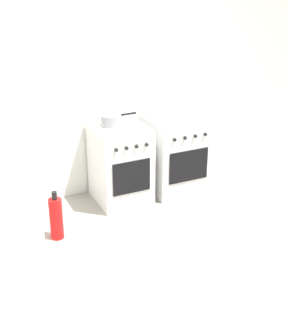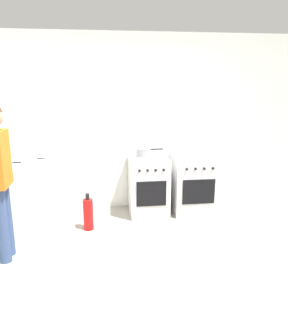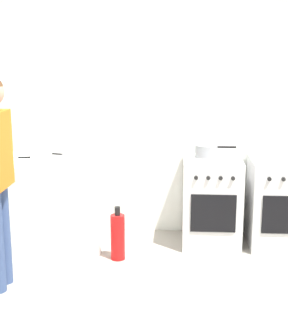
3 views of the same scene
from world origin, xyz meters
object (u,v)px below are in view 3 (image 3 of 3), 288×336
object	(u,v)px
oven_right	(282,203)
fire_extinguisher	(118,237)
knife_bread	(68,155)
pot	(206,151)
knife_utility	(18,158)
oven_left	(211,201)

from	to	relation	value
oven_right	fire_extinguisher	world-z (taller)	oven_right
fire_extinguisher	knife_bread	bearing A→B (deg)	147.88
knife_bread	pot	bearing A→B (deg)	10.84
pot	fire_extinguisher	xyz separation A→B (m)	(-0.81, -0.57, -0.69)
pot	knife_bread	bearing A→B (deg)	-169.16
knife_utility	knife_bread	size ratio (longest dim) A/B	0.72
knife_utility	knife_bread	bearing A→B (deg)	20.91
oven_left	fire_extinguisher	size ratio (longest dim) A/B	1.70
oven_left	knife_utility	distance (m)	1.90
oven_left	knife_bread	size ratio (longest dim) A/B	2.44
knife_utility	fire_extinguisher	distance (m)	1.17
oven_left	pot	size ratio (longest dim) A/B	2.14
knife_bread	fire_extinguisher	distance (m)	0.91
oven_left	oven_right	world-z (taller)	same
oven_left	knife_utility	size ratio (longest dim) A/B	3.38
oven_right	knife_utility	bearing A→B (deg)	-172.61
oven_left	knife_utility	xyz separation A→B (m)	(-1.81, -0.32, 0.48)
knife_utility	pot	bearing A→B (deg)	13.39
pot	knife_utility	bearing A→B (deg)	-166.61
oven_left	pot	world-z (taller)	pot
oven_left	knife_bread	xyz separation A→B (m)	(-1.38, -0.16, 0.48)
oven_left	knife_bread	distance (m)	1.47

